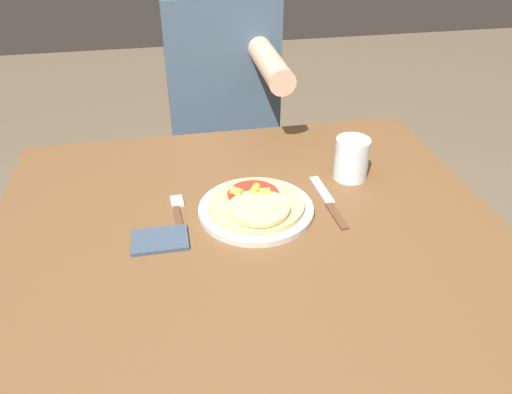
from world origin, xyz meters
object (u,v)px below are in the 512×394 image
pizza (256,204)px  person_diner (223,104)px  knife (329,202)px  dining_table (251,268)px  plate (256,209)px  fork (178,214)px  drinking_glass (352,159)px

pizza → person_diner: person_diner is taller
knife → person_diner: (-0.15, 0.66, -0.02)m
dining_table → knife: 0.23m
plate → person_diner: (0.02, 0.67, -0.02)m
plate → pizza: size_ratio=1.20×
plate → knife: (0.17, 0.00, -0.00)m
plate → fork: bearing=172.8°
fork → drinking_glass: bearing=11.2°
drinking_glass → dining_table: bearing=-149.4°
dining_table → knife: knife is taller
drinking_glass → person_diner: bearing=113.3°
drinking_glass → person_diner: 0.61m
knife → fork: bearing=177.0°
pizza → person_diner: bearing=88.6°
pizza → dining_table: bearing=-112.6°
plate → knife: bearing=1.3°
knife → dining_table: bearing=-161.9°
pizza → fork: size_ratio=1.21×
drinking_glass → fork: bearing=-168.8°
knife → drinking_glass: (0.09, 0.10, 0.05)m
pizza → drinking_glass: (0.26, 0.11, 0.03)m
pizza → plate: bearing=87.8°
pizza → person_diner: 0.67m
pizza → knife: 0.17m
plate → person_diner: 0.67m
pizza → knife: (0.17, 0.01, -0.02)m
drinking_glass → person_diner: (-0.24, 0.56, -0.07)m
fork → drinking_glass: drinking_glass is taller
person_diner → knife: bearing=-76.9°
person_diner → dining_table: bearing=-93.1°
knife → drinking_glass: drinking_glass is taller
drinking_glass → knife: bearing=-130.2°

